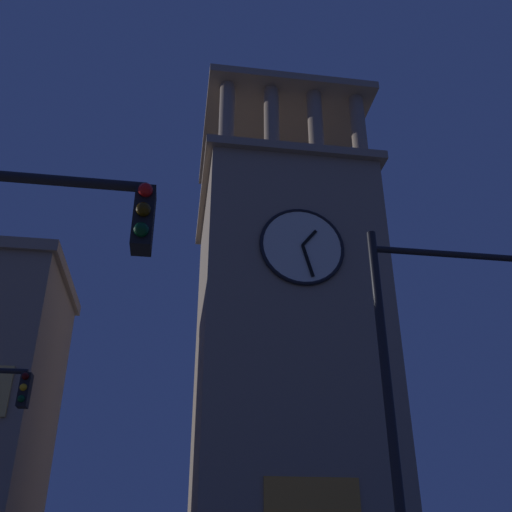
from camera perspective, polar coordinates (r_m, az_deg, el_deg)
clocktower at (r=25.64m, az=2.76°, el=-10.22°), size 8.01×9.17×24.78m
traffic_signal_far at (r=10.32m, az=18.83°, el=-9.49°), size 4.11×0.41×6.95m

